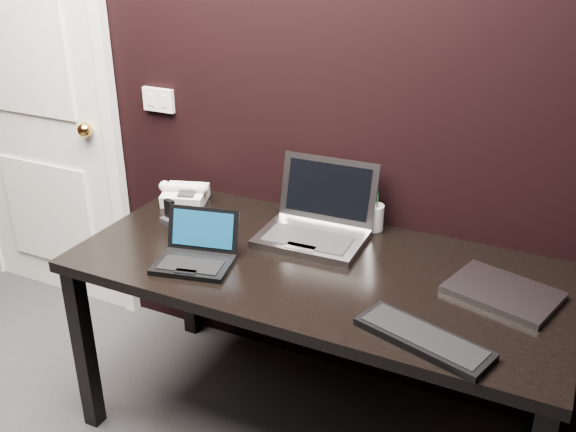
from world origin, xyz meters
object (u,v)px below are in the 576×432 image
at_px(pen_cup, 373,216).
at_px(desk, 317,283).
at_px(netbook, 196,254).
at_px(ext_keyboard, 423,338).
at_px(mobile_phone, 169,214).
at_px(closed_laptop, 503,292).
at_px(door, 33,99).
at_px(desk_phone, 185,194).
at_px(silver_laptop, 316,225).

bearing_deg(pen_cup, desk, -103.17).
relative_size(netbook, ext_keyboard, 0.73).
height_order(ext_keyboard, mobile_phone, mobile_phone).
bearing_deg(desk, closed_laptop, 6.33).
relative_size(door, pen_cup, 9.23).
bearing_deg(desk_phone, pen_cup, 7.80).
distance_m(netbook, ext_keyboard, 0.84).
bearing_deg(mobile_phone, door, 161.96).
bearing_deg(netbook, door, 156.45).
bearing_deg(pen_cup, netbook, -131.59).
relative_size(door, desk, 1.26).
xyz_separation_m(door, desk_phone, (0.94, -0.14, -0.27)).
bearing_deg(silver_laptop, closed_laptop, -9.70).
bearing_deg(desk_phone, silver_laptop, -4.52).
height_order(netbook, ext_keyboard, netbook).
distance_m(desk, desk_phone, 0.76).
distance_m(desk, netbook, 0.44).
height_order(door, closed_laptop, door).
bearing_deg(netbook, mobile_phone, 140.34).
xyz_separation_m(netbook, ext_keyboard, (0.83, -0.11, -0.02)).
distance_m(ext_keyboard, closed_laptop, 0.39).
xyz_separation_m(door, netbook, (1.27, -0.55, -0.27)).
distance_m(desk_phone, mobile_phone, 0.19).
bearing_deg(pen_cup, silver_laptop, -137.25).
bearing_deg(pen_cup, ext_keyboard, -59.67).
bearing_deg(silver_laptop, desk_phone, 175.48).
bearing_deg(closed_laptop, door, 172.25).
bearing_deg(ext_keyboard, desk_phone, 155.78).
distance_m(netbook, pen_cup, 0.70).
relative_size(desk, mobile_phone, 18.50).
bearing_deg(silver_laptop, desk, -64.46).
bearing_deg(door, ext_keyboard, -17.46).
xyz_separation_m(ext_keyboard, closed_laptop, (0.16, 0.35, -0.00)).
xyz_separation_m(netbook, closed_laptop, (0.99, 0.24, -0.02)).
bearing_deg(mobile_phone, pen_cup, 21.50).
distance_m(ext_keyboard, mobile_phone, 1.16).
xyz_separation_m(mobile_phone, pen_cup, (0.74, 0.29, 0.02)).
height_order(closed_laptop, desk_phone, desk_phone).
bearing_deg(door, mobile_phone, -18.04).
relative_size(ext_keyboard, mobile_phone, 4.52).
bearing_deg(pen_cup, desk_phone, -172.20).
bearing_deg(closed_laptop, desk_phone, 172.72).
relative_size(desk, silver_laptop, 4.29).
relative_size(ext_keyboard, closed_laptop, 1.10).
bearing_deg(silver_laptop, mobile_phone, -166.74).
bearing_deg(netbook, pen_cup, 48.41).
bearing_deg(silver_laptop, door, 173.12).
xyz_separation_m(desk_phone, mobile_phone, (0.05, -0.18, -0.00)).
xyz_separation_m(desk, pen_cup, (0.08, 0.34, 0.13)).
distance_m(desk, pen_cup, 0.38).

